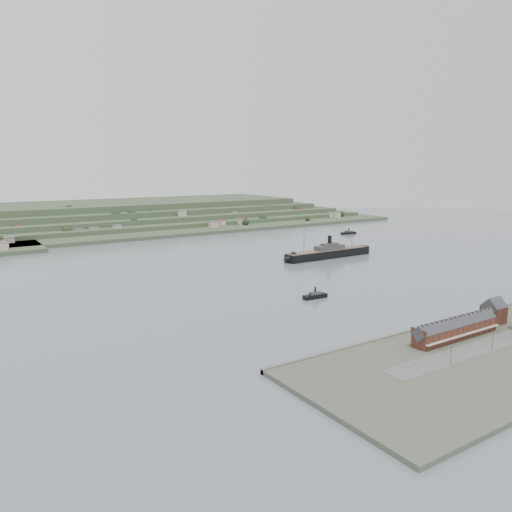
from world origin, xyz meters
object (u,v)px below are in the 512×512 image
terrace_row (456,328)px  steamship (326,253)px  tugboat (315,296)px  gabled_building (494,311)px

terrace_row → steamship: (92.69, 202.17, -2.28)m
terrace_row → tugboat: size_ratio=3.26×
terrace_row → gabled_building: bearing=6.1°
terrace_row → gabled_building: (37.50, 4.02, 1.34)m
gabled_building → steamship: 205.72m
steamship → gabled_building: bearing=-105.6°
terrace_row → steamship: 222.42m
steamship → tugboat: 142.66m
terrace_row → gabled_building: gabled_building is taller
tugboat → gabled_building: bearing=-65.5°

